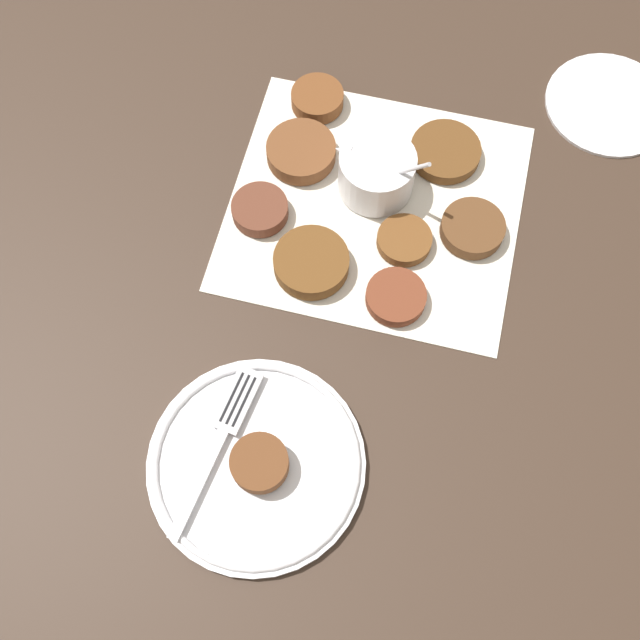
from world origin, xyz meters
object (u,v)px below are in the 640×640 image
Objects in this scene: extra_saucer at (610,103)px; serving_plate at (256,463)px; fritter_on_plate at (260,463)px; sauce_bowl at (376,174)px; fork at (223,432)px.

serving_plate is at bearing 69.01° from extra_saucer.
serving_plate is 0.02m from fritter_on_plate.
sauce_bowl is 0.61× the size of fork.
sauce_bowl is at bearing -96.07° from fork.
sauce_bowl is 0.33m from extra_saucer.
serving_plate is 1.19× the size of fork.
fritter_on_plate is 0.31× the size of fork.
sauce_bowl is 0.37m from serving_plate.
extra_saucer is at bearing -135.64° from sauce_bowl.
sauce_bowl is at bearing 44.36° from extra_saucer.
fritter_on_plate is 0.05m from fork.
fork is (0.04, 0.35, -0.01)m from sauce_bowl.
extra_saucer is (-0.23, -0.60, -0.00)m from serving_plate.
fritter_on_plate reaches higher than serving_plate.
fritter_on_plate is at bearing 69.57° from extra_saucer.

